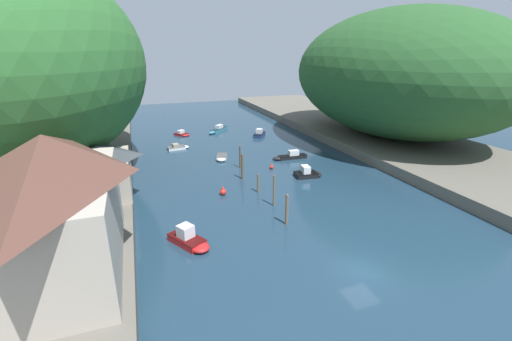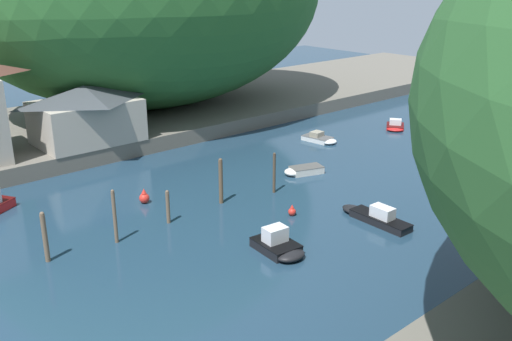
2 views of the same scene
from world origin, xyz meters
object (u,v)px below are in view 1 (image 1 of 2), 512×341
Objects in this scene: boat_cabin_cruiser at (290,156)px; boat_small_dinghy at (260,134)px; boathouse_shed at (99,169)px; boat_yellow_tender at (182,134)px; boat_navy_launch at (178,147)px; boat_open_rowboat at (308,173)px; waterfront_building at (55,204)px; boat_moored_right at (217,130)px; boat_red_skiff at (222,158)px; boat_far_right_bank at (190,240)px; channel_buoy_far at (223,191)px; channel_buoy_near at (272,167)px; person_on_quay at (117,222)px; person_by_boathouse at (101,227)px.

boat_small_dinghy is at bearing -1.18° from boat_cabin_cruiser.
boathouse_shed is 32.80m from boat_yellow_tender.
boat_open_rowboat reaches higher than boat_navy_launch.
waterfront_building is 14.72m from boathouse_shed.
boat_moored_right is 31.07m from boat_open_rowboat.
waterfront_building is at bearing -91.39° from boat_small_dinghy.
boat_yellow_tender is 32.34m from boat_open_rowboat.
boat_red_skiff is 1.03× the size of boat_yellow_tender.
boat_navy_launch is 0.83× the size of boat_far_right_bank.
boathouse_shed is 8.38× the size of channel_buoy_far.
boat_open_rowboat is at bearing -52.47° from channel_buoy_near.
channel_buoy_far is (-14.29, -26.15, -0.03)m from boat_small_dinghy.
boathouse_shed is at bearing -103.34° from boat_small_dinghy.
person_on_quay is at bearing 53.80° from waterfront_building.
boathouse_shed is at bearing 25.91° from person_by_boathouse.
boat_navy_launch is at bearing 42.88° from boat_yellow_tender.
channel_buoy_near is at bearing -136.92° from boat_open_rowboat.
waterfront_building is at bearing 107.09° from boat_moored_right.
channel_buoy_near reaches higher than boat_red_skiff.
boat_red_skiff is 0.96× the size of boat_navy_launch.
channel_buoy_near is (-5.32, -19.37, -0.16)m from boat_small_dinghy.
boat_far_right_bank is (-3.14, -31.78, 0.21)m from boat_navy_launch.
boat_open_rowboat is (9.24, -11.42, 0.17)m from boat_red_skiff.
person_by_boathouse is (0.67, -10.66, -1.73)m from boathouse_shed.
boathouse_shed is at bearing -83.97° from boat_open_rowboat.
boat_yellow_tender is (12.89, 29.91, -3.91)m from boathouse_shed.
channel_buoy_near is (-3.52, 4.59, -0.14)m from boat_open_rowboat.
waterfront_building is 3.83× the size of boat_navy_launch.
boat_open_rowboat reaches higher than channel_buoy_near.
boat_moored_right reaches higher than channel_buoy_near.
boat_small_dinghy is at bearing -15.31° from person_by_boathouse.
boat_moored_right is 44.93m from person_on_quay.
boat_far_right_bank reaches higher than channel_buoy_far.
boat_navy_launch reaches higher than boat_red_skiff.
person_by_boathouse is (-26.04, -19.07, 2.09)m from boat_cabin_cruiser.
boat_far_right_bank is (7.69, -11.76, -3.69)m from boathouse_shed.
boat_open_rowboat is at bearing -58.92° from boat_small_dinghy.
person_by_boathouse is at bearing -25.68° from boat_navy_launch.
channel_buoy_far is at bearing -8.54° from boathouse_shed.
boat_cabin_cruiser is 6.77× the size of channel_buoy_near.
boat_open_rowboat is at bearing 174.69° from boat_cabin_cruiser.
person_by_boathouse reaches higher than channel_buoy_near.
boat_far_right_bank is (-19.02, -20.17, 0.12)m from boat_cabin_cruiser.
boat_navy_launch is 22.13m from channel_buoy_far.
person_on_quay is at bearing 128.32° from boat_cabin_cruiser.
boat_moored_right is at bearing 151.60° from boat_yellow_tender.
boathouse_shed is 2.51× the size of boat_navy_launch.
boat_yellow_tender is at bearing 110.33° from channel_buoy_near.
boat_far_right_bank is (-12.70, -42.58, 0.12)m from boat_moored_right.
boat_navy_launch is 2.29× the size of person_by_boathouse.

